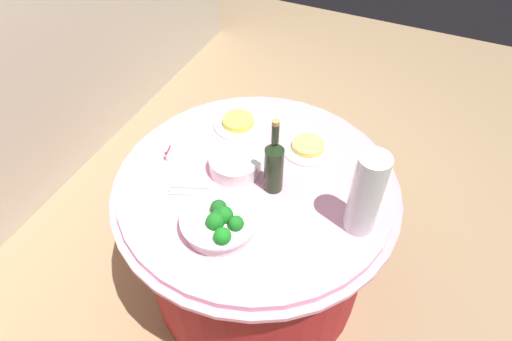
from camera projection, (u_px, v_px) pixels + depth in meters
ground_plane at (256, 276)px, 2.30m from camera, size 6.00×6.00×0.00m
buffet_table at (256, 233)px, 2.03m from camera, size 1.16×1.16×0.74m
broccoli_bowl at (220, 221)px, 1.57m from camera, size 0.28×0.28×0.11m
plate_stack at (235, 164)px, 1.78m from camera, size 0.21×0.21×0.07m
wine_bottle at (274, 164)px, 1.64m from camera, size 0.07×0.07×0.34m
decorative_fruit_vase at (366, 196)px, 1.49m from camera, size 0.11×0.11×0.34m
serving_tongs at (188, 190)px, 1.72m from camera, size 0.10×0.16×0.01m
food_plate_fried_egg at (238, 123)px, 1.99m from camera, size 0.22×0.22×0.04m
food_plate_noodles at (308, 147)px, 1.88m from camera, size 0.22×0.22×0.04m
label_placard_front at (168, 152)px, 1.83m from camera, size 0.05×0.02×0.05m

